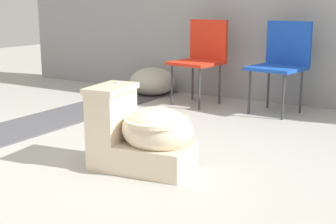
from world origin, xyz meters
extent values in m
plane|color=#A8A59E|center=(0.00, 0.00, 0.00)|extent=(14.00, 14.00, 0.00)
cube|color=#4C4C51|center=(-1.10, 0.50, 0.01)|extent=(0.56, 8.00, 0.01)
cube|color=beige|center=(0.27, 0.13, 0.09)|extent=(0.64, 0.42, 0.17)
ellipsoid|color=beige|center=(0.37, 0.15, 0.26)|extent=(0.48, 0.42, 0.28)
cylinder|color=beige|center=(0.37, 0.15, 0.32)|extent=(0.44, 0.44, 0.03)
cube|color=beige|center=(0.06, 0.10, 0.32)|extent=(0.22, 0.36, 0.30)
cube|color=beige|center=(0.06, 0.10, 0.49)|extent=(0.25, 0.39, 0.04)
cylinder|color=silver|center=(0.05, 0.18, 0.51)|extent=(0.02, 0.02, 0.01)
cube|color=red|center=(-0.34, 1.96, 0.42)|extent=(0.50, 0.50, 0.03)
cube|color=red|center=(-0.31, 2.16, 0.64)|extent=(0.44, 0.10, 0.40)
cylinder|color=#38383D|center=(-0.20, 1.77, 0.20)|extent=(0.02, 0.02, 0.40)
cylinder|color=#38383D|center=(-0.53, 1.82, 0.20)|extent=(0.02, 0.02, 0.40)
cylinder|color=#38383D|center=(-0.14, 2.11, 0.20)|extent=(0.02, 0.02, 0.40)
cylinder|color=#38383D|center=(-0.48, 2.16, 0.20)|extent=(0.02, 0.02, 0.40)
cube|color=#1947B2|center=(0.47, 2.00, 0.42)|extent=(0.51, 0.51, 0.03)
cube|color=#1947B2|center=(0.51, 2.20, 0.64)|extent=(0.44, 0.11, 0.40)
cylinder|color=#38383D|center=(0.61, 1.80, 0.20)|extent=(0.02, 0.02, 0.40)
cylinder|color=#38383D|center=(0.27, 1.86, 0.20)|extent=(0.02, 0.02, 0.40)
cylinder|color=#38383D|center=(0.67, 2.13, 0.20)|extent=(0.02, 0.02, 0.40)
cylinder|color=#38383D|center=(0.33, 2.19, 0.20)|extent=(0.02, 0.02, 0.40)
ellipsoid|color=#ADA899|center=(-0.98, 2.15, 0.15)|extent=(0.59, 0.61, 0.31)
camera|label=1|loc=(1.82, -2.11, 0.99)|focal=50.00mm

